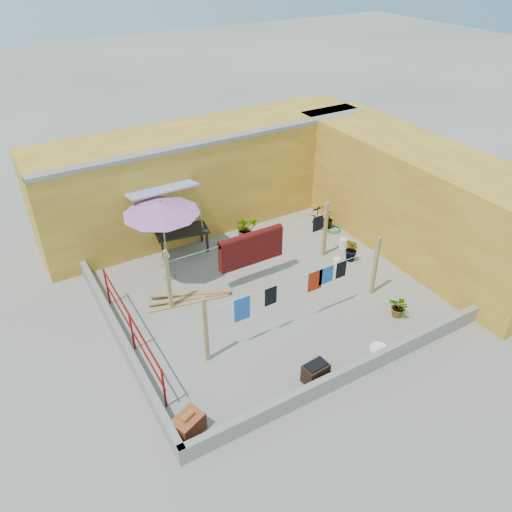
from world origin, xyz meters
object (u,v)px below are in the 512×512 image
Objects in this scene: outdoor_table at (182,232)px; green_hose at (333,229)px; water_jug_a at (336,263)px; plant_back_a at (246,228)px; patio_umbrella at (161,208)px; water_jug_b at (343,243)px; brick_stack at (188,425)px; white_basin at (379,349)px; brazier at (315,373)px.

outdoor_table reaches higher than green_hose.
water_jug_a is 3.15m from plant_back_a.
patio_umbrella is at bearing -166.57° from plant_back_a.
green_hose is at bearing -15.81° from outdoor_table.
water_jug_b is at bearing -40.60° from plant_back_a.
outdoor_table reaches higher than water_jug_b.
water_jug_a is at bearing -125.60° from green_hose.
patio_umbrella is 5.19× the size of green_hose.
plant_back_a reaches higher than brick_stack.
plant_back_a is at bearing 13.43° from patio_umbrella.
outdoor_table is 2.07m from plant_back_a.
patio_umbrella reaches higher than water_jug_b.
patio_umbrella reaches higher than white_basin.
brick_stack is at bearing -146.67° from green_hose.
brick_stack is at bearing -153.10° from water_jug_a.
brick_stack is at bearing 176.71° from brazier.
outdoor_table is 6.43m from brazier.
brick_stack is at bearing -151.18° from water_jug_b.
green_hose is (4.81, -1.36, -0.63)m from outdoor_table.
patio_umbrella reaches higher than outdoor_table.
water_jug_b is at bearing 28.82° from brick_stack.
green_hose is (5.73, -0.29, -2.20)m from patio_umbrella.
outdoor_table reaches higher than brick_stack.
patio_umbrella is at bearing 72.06° from brick_stack.
water_jug_b is (4.38, -2.39, -0.50)m from outdoor_table.
water_jug_b is 3.11m from plant_back_a.
patio_umbrella is at bearing 155.57° from water_jug_a.
white_basin is at bearing -87.72° from plant_back_a.
water_jug_a reaches higher than green_hose.
patio_umbrella is 7.94× the size of water_jug_a.
green_hose is 0.66× the size of plant_back_a.
patio_umbrella is 3.75× the size of brick_stack.
brazier is at bearing -105.20° from plant_back_a.
white_basin is (3.18, -5.33, -2.20)m from patio_umbrella.
water_jug_a is 1.09m from water_jug_b.
water_jug_b is 0.73× the size of green_hose.
brazier is (1.31, -5.33, -2.00)m from patio_umbrella.
water_jug_b reaches higher than water_jug_a.
brazier reaches higher than water_jug_a.
patio_umbrella is 6.58m from white_basin.
plant_back_a reaches higher than brazier.
brazier is 6.71m from green_hose.
outdoor_table is 2.33× the size of brick_stack.
brazier is (2.98, -0.17, 0.02)m from brick_stack.
water_jug_a is at bearing -60.72° from plant_back_a.
outdoor_table is at bearing 138.85° from water_jug_a.
white_basin is (2.26, -6.40, -0.63)m from outdoor_table.
brick_stack is 6.89m from water_jug_a.
patio_umbrella is 3.44× the size of plant_back_a.
outdoor_table is 4.40× the size of water_jug_b.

